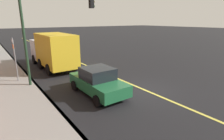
# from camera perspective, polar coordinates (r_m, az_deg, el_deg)

# --- Properties ---
(ground) EXTENTS (200.00, 200.00, 0.00)m
(ground) POSITION_cam_1_polar(r_m,az_deg,el_deg) (11.28, 10.29, -6.28)
(ground) COLOR black
(sidewalk_slab) EXTENTS (80.00, 2.95, 0.15)m
(sidewalk_slab) POSITION_cam_1_polar(r_m,az_deg,el_deg) (8.32, -25.12, -15.46)
(sidewalk_slab) COLOR gray
(sidewalk_slab) RESTS_ON ground
(curb_edge) EXTENTS (80.00, 0.16, 0.15)m
(curb_edge) POSITION_cam_1_polar(r_m,az_deg,el_deg) (8.60, -15.78, -13.44)
(curb_edge) COLOR slate
(curb_edge) RESTS_ON ground
(lane_stripe_center) EXTENTS (80.00, 0.16, 0.01)m
(lane_stripe_center) POSITION_cam_1_polar(r_m,az_deg,el_deg) (11.28, 10.29, -6.25)
(lane_stripe_center) COLOR #D8CC4C
(lane_stripe_center) RESTS_ON ground
(car_green) EXTENTS (4.06, 1.93, 1.58)m
(car_green) POSITION_cam_1_polar(r_m,az_deg,el_deg) (10.31, -4.58, -3.64)
(car_green) COLOR #1E6038
(car_green) RESTS_ON ground
(truck_yellow) EXTENTS (6.72, 2.40, 3.07)m
(truck_yellow) POSITION_cam_1_polar(r_m,az_deg,el_deg) (16.59, -18.37, 6.08)
(truck_yellow) COLOR silver
(truck_yellow) RESTS_ON ground
(traffic_light_mast) EXTENTS (0.28, 5.03, 6.19)m
(traffic_light_mast) POSITION_cam_1_polar(r_m,az_deg,el_deg) (12.50, -18.22, 15.44)
(traffic_light_mast) COLOR #1E3823
(traffic_light_mast) RESTS_ON ground
(street_sign_post) EXTENTS (0.60, 0.08, 3.07)m
(street_sign_post) POSITION_cam_1_polar(r_m,az_deg,el_deg) (13.46, -28.66, 3.62)
(street_sign_post) COLOR slate
(street_sign_post) RESTS_ON ground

